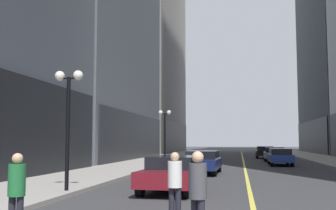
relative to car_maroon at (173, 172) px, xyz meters
name	(u,v)px	position (x,y,z in m)	size (l,w,h in m)	color
ground_plane	(243,161)	(2.80, 25.18, -0.72)	(200.00, 200.00, 0.00)	#38383A
sidewalk_left	(160,159)	(-5.45, 25.18, -0.65)	(4.50, 78.00, 0.15)	#9E9991
sidewalk_right	(333,161)	(11.05, 25.18, -0.65)	(4.50, 78.00, 0.15)	#9E9991
lane_centre_stripe	(243,161)	(2.80, 25.18, -0.72)	(0.16, 70.00, 0.01)	#E5D64C
car_maroon	(173,172)	(0.00, 0.00, 0.00)	(2.08, 4.49, 1.32)	maroon
car_navy	(202,161)	(0.32, 8.64, 0.00)	(2.07, 4.61, 1.32)	#141E4C
car_blue	(280,156)	(5.56, 17.83, 0.00)	(1.73, 4.52, 1.32)	navy
car_grey	(274,154)	(5.69, 24.55, 0.00)	(2.11, 4.37, 1.32)	slate
car_black	(265,152)	(5.21, 31.33, 0.00)	(1.98, 4.53, 1.32)	black
pedestrian_with_orange_bag	(198,190)	(1.68, -7.61, 0.27)	(0.48, 0.48, 1.70)	black
pedestrian_in_green_parka	(17,188)	(-1.93, -7.65, 0.24)	(0.38, 0.38, 1.65)	black
pedestrian_in_white_shirt	(175,181)	(0.92, -5.51, 0.22)	(0.38, 0.38, 1.62)	black
street_lamp_left_near	(68,103)	(-3.60, -1.45, 2.54)	(1.06, 0.36, 4.43)	black
street_lamp_left_far	(165,124)	(-3.60, 17.93, 2.54)	(1.06, 0.36, 4.43)	black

